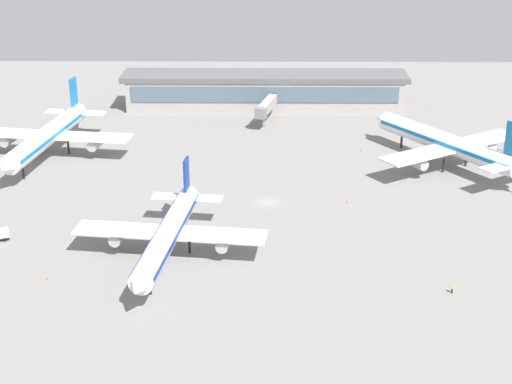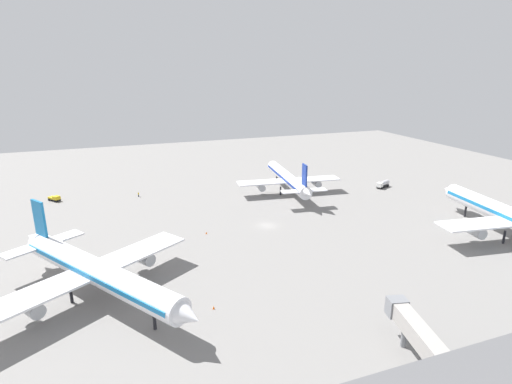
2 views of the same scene
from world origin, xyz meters
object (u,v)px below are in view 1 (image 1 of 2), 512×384
airplane_taxiing (48,135)px  safety_cone_far_side (361,150)px  safety_cone_mid_apron (47,278)px  airplane_at_gate (168,233)px  safety_cone_near_gate (347,201)px  airplane_distant (448,143)px  ground_crew_worker (452,289)px

airplane_taxiing → safety_cone_far_side: size_ratio=89.06×
airplane_taxiing → safety_cone_mid_apron: bearing=21.8°
airplane_at_gate → safety_cone_near_gate: airplane_at_gate is taller
airplane_taxiing → safety_cone_near_gate: bearing=75.9°
airplane_at_gate → safety_cone_far_side: (-44.12, -63.47, -4.85)m
safety_cone_mid_apron → airplane_taxiing: bearing=-76.2°
safety_cone_near_gate → airplane_at_gate: bearing=36.9°
airplane_at_gate → airplane_distant: 82.78m
ground_crew_worker → safety_cone_near_gate: (14.34, -40.87, -0.55)m
ground_crew_worker → safety_cone_near_gate: size_ratio=2.78×
airplane_distant → safety_cone_far_side: bearing=27.5°
safety_cone_mid_apron → safety_cone_far_side: same height
airplane_at_gate → safety_cone_near_gate: size_ratio=77.64×
airplane_at_gate → ground_crew_worker: bearing=82.5°
airplane_distant → safety_cone_far_side: 23.67m
airplane_taxiing → airplane_distant: bearing=94.8°
airplane_at_gate → safety_cone_near_gate: 46.38m
safety_cone_far_side → safety_cone_mid_apron: bearing=47.9°
airplane_at_gate → safety_cone_far_side: bearing=152.1°
safety_cone_mid_apron → ground_crew_worker: bearing=176.6°
airplane_taxiing → safety_cone_far_side: (-81.81, -5.55, -5.62)m
ground_crew_worker → safety_cone_far_side: (7.09, -76.63, -0.55)m
safety_cone_near_gate → safety_cone_far_side: size_ratio=1.00×
airplane_distant → safety_cone_far_side: airplane_distant is taller
airplane_taxiing → safety_cone_mid_apron: (-16.38, 66.78, -5.62)m
safety_cone_far_side → ground_crew_worker: bearing=95.3°
airplane_taxiing → ground_crew_worker: airplane_taxiing is taller
ground_crew_worker → safety_cone_near_gate: 43.32m
safety_cone_near_gate → safety_cone_mid_apron: same height
ground_crew_worker → safety_cone_mid_apron: (72.52, -4.30, -0.55)m
airplane_at_gate → safety_cone_far_side: airplane_at_gate is taller
airplane_at_gate → airplane_taxiing: 69.11m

